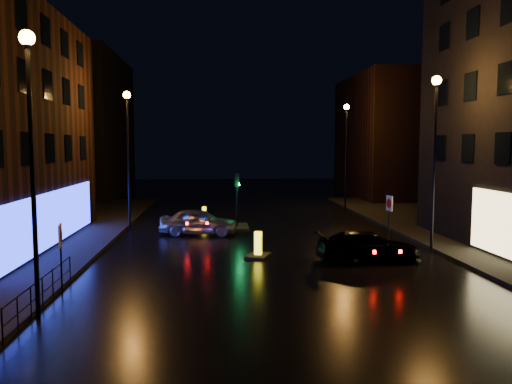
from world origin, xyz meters
The scene contains 15 objects.
ground centered at (0.00, 0.00, 0.00)m, with size 120.00×120.00×0.00m, color black.
building_far_left centered at (-16.00, 35.00, 7.00)m, with size 8.00×16.00×14.00m, color black.
building_far_right centered at (15.00, 32.00, 6.00)m, with size 8.00×14.00×12.00m, color black.
street_lamp_lnear centered at (-7.80, -2.00, 5.56)m, with size 0.44×0.44×8.37m.
street_lamp_lfar centered at (-7.80, 14.00, 5.56)m, with size 0.44×0.44×8.37m.
street_lamp_rnear centered at (7.80, 6.00, 5.56)m, with size 0.44×0.44×8.37m.
street_lamp_rfar centered at (7.80, 22.00, 5.56)m, with size 0.44×0.44×8.37m.
traffic_signal centered at (-1.20, 14.00, 0.50)m, with size 1.40×2.40×3.45m.
guard_railing centered at (-8.00, -1.00, 0.74)m, with size 0.05×6.04×1.00m.
silver_hatchback centered at (-3.51, 11.77, 0.75)m, with size 1.78×4.42×1.50m, color #B8BAC0.
dark_sedan centered at (4.21, 4.45, 0.67)m, with size 1.87×4.60×1.33m, color black.
bollard_near centered at (-0.59, 5.70, 0.26)m, with size 1.34×1.59×1.18m.
bollard_far centered at (-3.32, 17.39, 0.20)m, with size 0.91×1.19×0.93m.
road_sign_left centered at (-7.90, 0.65, 1.81)m, with size 0.16×0.58×2.42m.
road_sign_right centered at (6.64, 8.68, 1.86)m, with size 0.16×0.60×2.49m.
Camera 1 is at (-2.54, -16.85, 5.12)m, focal length 35.00 mm.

